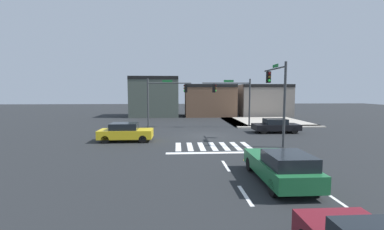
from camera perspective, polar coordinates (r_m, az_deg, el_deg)
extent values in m
plane|color=#232628|center=(23.61, 3.14, -4.63)|extent=(120.00, 120.00, 0.00)
cube|color=silver|center=(19.04, -3.06, -7.03)|extent=(0.40, 2.95, 0.01)
cube|color=silver|center=(19.06, -0.47, -7.01)|extent=(0.40, 2.95, 0.01)
cube|color=silver|center=(19.12, 2.11, -6.97)|extent=(0.40, 2.95, 0.01)
cube|color=silver|center=(19.22, 4.67, -6.92)|extent=(0.40, 2.95, 0.01)
cube|color=silver|center=(19.36, 7.20, -6.86)|extent=(0.40, 2.95, 0.01)
cube|color=silver|center=(19.53, 9.69, -6.78)|extent=(0.40, 2.95, 0.01)
cube|color=silver|center=(19.74, 12.13, -6.70)|extent=(0.40, 2.95, 0.01)
cube|color=white|center=(17.30, 5.61, -8.32)|extent=(6.80, 0.50, 0.01)
cube|color=white|center=(14.44, 7.50, -11.09)|extent=(0.16, 2.00, 0.01)
cube|color=white|center=(10.76, 11.70, -17.01)|extent=(0.16, 2.00, 0.01)
cube|color=white|center=(10.12, 35.38, -19.38)|extent=(0.14, 18.00, 0.01)
cylinder|color=yellow|center=(15.76, 13.18, -9.79)|extent=(1.01, 1.01, 0.01)
cylinder|color=white|center=(15.69, 12.37, -9.82)|extent=(0.16, 0.16, 0.00)
cylinder|color=white|center=(15.82, 13.98, -9.73)|extent=(0.16, 0.16, 0.00)
cube|color=white|center=(15.76, 13.18, -9.78)|extent=(0.46, 0.04, 0.00)
cube|color=#B2AA9E|center=(30.87, 18.86, -2.42)|extent=(10.00, 1.60, 0.15)
cube|color=#B2AA9E|center=(34.16, 9.25, -1.48)|extent=(1.60, 10.00, 0.15)
cube|color=#B2AA9E|center=(35.32, 15.92, -1.40)|extent=(10.00, 10.00, 0.15)
cube|color=#4C564C|center=(42.50, -8.19, 4.05)|extent=(7.60, 6.47, 6.37)
cube|color=black|center=(39.51, -8.61, 8.21)|extent=(7.60, 0.50, 0.50)
cube|color=brown|center=(42.19, 3.94, 3.27)|extent=(7.98, 5.44, 5.17)
cube|color=black|center=(39.68, 4.42, 6.52)|extent=(7.98, 0.50, 0.50)
cube|color=gray|center=(44.07, 15.68, 3.17)|extent=(8.07, 5.07, 5.17)
cube|color=black|center=(41.86, 16.80, 6.24)|extent=(8.07, 0.50, 0.50)
cylinder|color=#383A3D|center=(29.60, 12.65, 2.56)|extent=(0.18, 0.18, 5.44)
cylinder|color=#383A3D|center=(28.96, 7.62, 7.04)|extent=(5.35, 0.12, 0.12)
cube|color=black|center=(28.71, 4.87, 5.94)|extent=(0.32, 0.32, 0.95)
sphere|color=#470A0A|center=(28.74, 5.21, 6.52)|extent=(0.22, 0.22, 0.22)
sphere|color=#4C330C|center=(28.74, 5.21, 5.93)|extent=(0.22, 0.22, 0.22)
sphere|color=#1ED833|center=(28.74, 5.20, 5.35)|extent=(0.22, 0.22, 0.22)
cube|color=#197233|center=(29.02, 8.14, 7.47)|extent=(1.10, 0.03, 0.24)
cylinder|color=#383A3D|center=(29.11, -9.73, 2.60)|extent=(0.18, 0.18, 5.48)
cylinder|color=#383A3D|center=(28.92, -5.00, 7.06)|extent=(4.83, 0.12, 0.12)
cube|color=black|center=(28.92, -1.35, 5.94)|extent=(0.32, 0.32, 0.95)
sphere|color=#470A0A|center=(28.92, -1.69, 6.53)|extent=(0.22, 0.22, 0.22)
sphere|color=#4C330C|center=(28.91, -1.69, 5.94)|extent=(0.22, 0.22, 0.22)
sphere|color=#1ED833|center=(28.91, -1.69, 5.36)|extent=(0.22, 0.22, 0.22)
cube|color=#197233|center=(28.94, -5.49, 7.50)|extent=(1.10, 0.03, 0.24)
cylinder|color=#383A3D|center=(19.59, 19.82, 2.10)|extent=(0.18, 0.18, 6.17)
cylinder|color=#383A3D|center=(21.63, 17.79, 9.69)|extent=(0.12, 4.30, 0.12)
cube|color=black|center=(22.76, 16.60, 8.04)|extent=(0.32, 0.32, 0.95)
sphere|color=#470A0A|center=(22.61, 16.77, 8.81)|extent=(0.22, 0.22, 0.22)
sphere|color=#4C330C|center=(22.60, 16.75, 8.06)|extent=(0.22, 0.22, 0.22)
sphere|color=#1ED833|center=(22.58, 16.73, 7.31)|extent=(0.22, 0.22, 0.22)
cube|color=#197233|center=(21.45, 18.01, 10.32)|extent=(0.03, 1.10, 0.24)
cube|color=gold|center=(21.63, -14.42, -4.04)|extent=(4.27, 1.88, 0.69)
cube|color=black|center=(21.56, -14.78, -2.44)|extent=(2.16, 1.65, 0.54)
cylinder|color=black|center=(21.22, -18.70, -5.19)|extent=(0.61, 0.22, 0.61)
cylinder|color=black|center=(22.79, -17.60, -4.45)|extent=(0.61, 0.22, 0.61)
cylinder|color=black|center=(20.64, -10.87, -5.29)|extent=(0.61, 0.22, 0.61)
cylinder|color=black|center=(22.26, -10.31, -4.52)|extent=(0.61, 0.22, 0.61)
cube|color=black|center=(26.61, 18.10, -2.52)|extent=(4.42, 1.90, 0.57)
cube|color=black|center=(26.52, 17.97, -1.36)|extent=(2.04, 1.67, 0.51)
cylinder|color=black|center=(27.99, 20.33, -2.74)|extent=(0.63, 0.22, 0.63)
cylinder|color=black|center=(26.48, 21.79, -3.23)|extent=(0.63, 0.22, 0.63)
cylinder|color=black|center=(26.92, 14.45, -2.88)|extent=(0.63, 0.22, 0.63)
cylinder|color=black|center=(25.35, 15.61, -3.41)|extent=(0.63, 0.22, 0.63)
cube|color=#1E6638|center=(12.42, 18.68, -10.94)|extent=(1.92, 4.77, 0.68)
cube|color=black|center=(11.40, 20.64, -9.33)|extent=(1.69, 2.02, 0.53)
cylinder|color=black|center=(13.71, 12.69, -10.58)|extent=(0.22, 0.70, 0.70)
cylinder|color=black|center=(14.26, 19.39, -10.13)|extent=(0.22, 0.70, 0.70)
cylinder|color=black|center=(10.78, 17.62, -15.14)|extent=(0.22, 0.70, 0.70)
cylinder|color=black|center=(11.48, 25.84, -14.15)|extent=(0.22, 0.70, 0.70)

